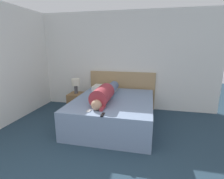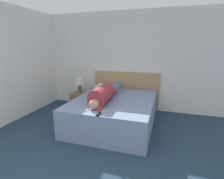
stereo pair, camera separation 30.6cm
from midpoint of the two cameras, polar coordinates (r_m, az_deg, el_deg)
wall_back at (r=4.85m, az=4.51°, el=9.17°), size 5.38×0.06×2.60m
bed at (r=3.91m, az=2.94°, el=-7.24°), size 1.68×2.02×0.58m
headboard at (r=4.88m, az=6.30°, el=-0.26°), size 1.80×0.04×1.02m
nightstand at (r=4.78m, az=-8.51°, el=-3.91°), size 0.37×0.44×0.50m
table_lamp at (r=4.64m, az=-8.73°, el=2.15°), size 0.21×0.21×0.39m
person_lying at (r=3.71m, az=0.27°, el=-1.20°), size 0.35×1.66×0.35m
pillow_near_headboard at (r=4.57m, az=0.61°, el=0.55°), size 0.61×0.37×0.12m
tv_remote at (r=2.95m, az=-1.42°, el=-8.15°), size 0.04×0.15×0.02m
cell_phone at (r=3.17m, az=-5.65°, el=-6.72°), size 0.06×0.13×0.01m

